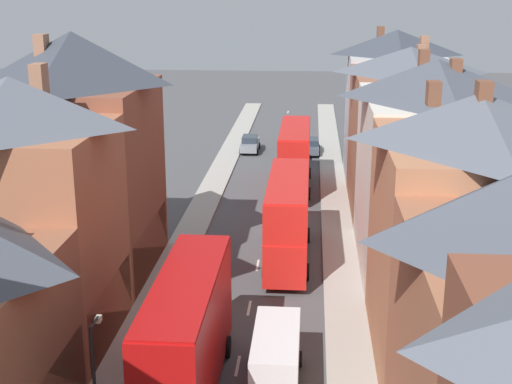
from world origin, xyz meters
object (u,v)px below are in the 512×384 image
at_px(delivery_van, 276,356).
at_px(street_lamp, 96,383).
at_px(car_mid_black, 250,144).
at_px(double_decker_bus_lead, 187,334).
at_px(car_near_blue, 311,146).
at_px(car_parked_left_a, 299,136).
at_px(car_parked_left_b, 297,154).
at_px(double_decker_bus_mid_street, 295,156).
at_px(double_decker_bus_far_approaching, 288,217).

height_order(delivery_van, street_lamp, street_lamp).
height_order(car_mid_black, street_lamp, street_lamp).
bearing_deg(double_decker_bus_lead, delivery_van, 17.91).
height_order(car_near_blue, car_mid_black, car_mid_black).
xyz_separation_m(double_decker_bus_lead, car_parked_left_a, (3.61, 49.15, -1.96)).
xyz_separation_m(delivery_van, street_lamp, (-6.05, -5.74, 1.90)).
bearing_deg(car_parked_left_b, double_decker_bus_mid_street, -90.06).
xyz_separation_m(car_near_blue, car_parked_left_a, (-1.30, 4.58, 0.06)).
xyz_separation_m(double_decker_bus_mid_street, car_near_blue, (1.31, 13.00, -2.02)).
xyz_separation_m(double_decker_bus_lead, car_parked_left_b, (3.61, 40.82, -2.01)).
distance_m(car_near_blue, car_parked_left_a, 4.76).
distance_m(double_decker_bus_lead, delivery_van, 4.07).
relative_size(double_decker_bus_mid_street, double_decker_bus_far_approaching, 1.00).
relative_size(double_decker_bus_far_approaching, car_parked_left_b, 2.51).
xyz_separation_m(double_decker_bus_mid_street, street_lamp, (-6.04, -36.15, 0.43)).
relative_size(car_parked_left_b, delivery_van, 0.83).
bearing_deg(car_mid_black, car_parked_left_a, 40.51).
bearing_deg(street_lamp, delivery_van, 43.49).
xyz_separation_m(double_decker_bus_lead, double_decker_bus_far_approaching, (3.60, 15.51, 0.00)).
height_order(car_mid_black, car_parked_left_b, car_mid_black).
distance_m(double_decker_bus_far_approaching, delivery_van, 14.42).
distance_m(double_decker_bus_mid_street, car_parked_left_a, 17.68).
bearing_deg(double_decker_bus_lead, car_parked_left_b, 84.95).
height_order(double_decker_bus_mid_street, car_mid_black, double_decker_bus_mid_street).
relative_size(car_parked_left_a, car_parked_left_b, 0.91).
relative_size(delivery_van, street_lamp, 0.95).
relative_size(car_near_blue, car_parked_left_a, 1.16).
bearing_deg(street_lamp, car_parked_left_b, 82.41).
xyz_separation_m(double_decker_bus_mid_street, car_parked_left_b, (0.01, 9.25, -2.01)).
relative_size(car_parked_left_b, street_lamp, 0.78).
distance_m(double_decker_bus_far_approaching, car_parked_left_a, 33.70).
bearing_deg(delivery_van, double_decker_bus_mid_street, 90.02).
height_order(double_decker_bus_lead, street_lamp, street_lamp).
bearing_deg(double_decker_bus_far_approaching, delivery_van, -89.96).
bearing_deg(double_decker_bus_lead, double_decker_bus_mid_street, 83.50).
relative_size(double_decker_bus_mid_street, delivery_van, 2.08).
distance_m(double_decker_bus_mid_street, street_lamp, 36.65).
bearing_deg(double_decker_bus_far_approaching, street_lamp, -106.74).
distance_m(car_parked_left_b, delivery_van, 39.66).
bearing_deg(delivery_van, car_parked_left_b, 90.00).
relative_size(car_near_blue, delivery_van, 0.88).
xyz_separation_m(car_mid_black, street_lamp, (-1.15, -49.53, 2.40)).
bearing_deg(delivery_van, car_mid_black, 96.38).
bearing_deg(car_mid_black, double_decker_bus_lead, -88.36).
height_order(car_parked_left_a, car_parked_left_b, car_parked_left_a).
bearing_deg(car_near_blue, street_lamp, -98.51).
bearing_deg(street_lamp, car_parked_left_a, 83.57).
distance_m(car_parked_left_a, delivery_van, 47.98).
distance_m(car_near_blue, car_mid_black, 6.21).
relative_size(double_decker_bus_lead, double_decker_bus_far_approaching, 1.00).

